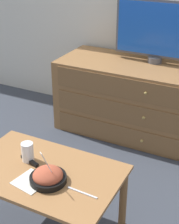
{
  "coord_description": "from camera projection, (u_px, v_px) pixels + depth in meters",
  "views": [
    {
      "loc": [
        0.81,
        -2.85,
        1.56
      ],
      "look_at": [
        0.02,
        -1.31,
        0.66
      ],
      "focal_mm": 55.0,
      "sensor_mm": 36.0,
      "label": 1
    }
  ],
  "objects": [
    {
      "name": "ground_plane",
      "position": [
        149.0,
        117.0,
        3.3
      ],
      "size": [
        12.0,
        12.0,
        0.0
      ],
      "primitive_type": "plane",
      "color": "#383D47"
    },
    {
      "name": "dresser",
      "position": [
        155.0,
        103.0,
        2.86
      ],
      "size": [
        1.66,
        0.59,
        0.62
      ],
      "color": "olive",
      "rests_on": "ground_plane"
    },
    {
      "name": "tv",
      "position": [
        158.0,
        30.0,
        2.7
      ],
      "size": [
        0.69,
        0.12,
        0.5
      ],
      "color": "#515156",
      "rests_on": "dresser"
    },
    {
      "name": "coffee_table",
      "position": [
        44.0,
        180.0,
        1.88
      ],
      "size": [
        0.84,
        0.53,
        0.43
      ],
      "color": "#9E6B3D",
      "rests_on": "ground_plane"
    },
    {
      "name": "takeout_bowl",
      "position": [
        48.0,
        177.0,
        1.76
      ],
      "size": [
        0.19,
        0.19,
        0.2
      ],
      "color": "black",
      "rests_on": "coffee_table"
    },
    {
      "name": "drink_cup",
      "position": [
        28.0,
        153.0,
        1.92
      ],
      "size": [
        0.07,
        0.07,
        0.11
      ],
      "color": "beige",
      "rests_on": "coffee_table"
    },
    {
      "name": "napkin",
      "position": [
        31.0,
        181.0,
        1.77
      ],
      "size": [
        0.18,
        0.18,
        0.0
      ],
      "color": "silver",
      "rests_on": "coffee_table"
    },
    {
      "name": "knife",
      "position": [
        82.0,
        193.0,
        1.69
      ],
      "size": [
        0.17,
        0.02,
        0.01
      ],
      "color": "silver",
      "rests_on": "coffee_table"
    },
    {
      "name": "remote_control",
      "position": [
        30.0,
        161.0,
        1.92
      ],
      "size": [
        0.14,
        0.06,
        0.02
      ],
      "color": "black",
      "rests_on": "coffee_table"
    }
  ]
}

